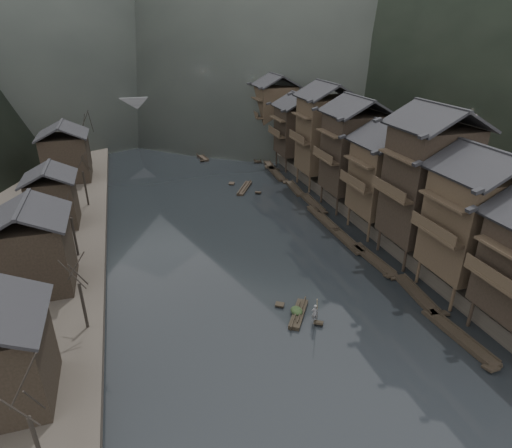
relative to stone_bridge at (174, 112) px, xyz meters
name	(u,v)px	position (x,y,z in m)	size (l,w,h in m)	color
water	(286,317)	(0.00, -72.00, -5.11)	(300.00, 300.00, 0.00)	black
right_bank	(384,154)	(35.00, -32.00, -4.21)	(40.00, 200.00, 1.80)	#2D2823
stilt_houses	(360,145)	(17.28, -52.51, 3.90)	(9.00, 67.60, 16.50)	black
left_houses	(46,200)	(-20.50, -51.88, 0.55)	(8.10, 53.20, 8.73)	black
bare_trees	(80,188)	(-17.00, -50.65, 1.17)	(3.83, 63.48, 7.67)	black
moored_sampans	(317,210)	(12.25, -51.53, -4.91)	(2.99, 62.12, 0.47)	black
midriver_boats	(223,172)	(3.77, -31.56, -4.91)	(6.01, 24.63, 0.45)	black
stone_bridge	(174,112)	(0.00, 0.00, 0.00)	(40.00, 6.00, 9.00)	#4C4C4F
hero_sampan	(299,313)	(1.12, -72.09, -4.91)	(3.19, 4.26, 0.43)	black
cargo_heap	(297,307)	(1.00, -71.91, -4.38)	(1.01, 1.32, 0.61)	black
boatman	(315,311)	(2.00, -73.43, -3.86)	(0.60, 0.39, 1.64)	#565658
bamboo_pole	(319,283)	(2.20, -73.43, -1.20)	(0.06, 0.06, 4.26)	#8C7A51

